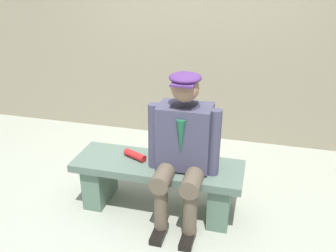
{
  "coord_description": "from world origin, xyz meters",
  "views": [
    {
      "loc": [
        -0.76,
        2.56,
        1.98
      ],
      "look_at": [
        -0.09,
        0.0,
        0.8
      ],
      "focal_mm": 38.91,
      "sensor_mm": 36.0,
      "label": 1
    }
  ],
  "objects": [
    {
      "name": "rolled_magazine",
      "position": [
        0.21,
        -0.03,
        0.49
      ],
      "size": [
        0.22,
        0.15,
        0.06
      ],
      "primitive_type": "cylinder",
      "rotation": [
        0.0,
        1.57,
        -0.44
      ],
      "color": "#B21E1E",
      "rests_on": "bench"
    },
    {
      "name": "bench",
      "position": [
        0.0,
        0.0,
        0.3
      ],
      "size": [
        1.43,
        0.47,
        0.45
      ],
      "color": "#4D6054",
      "rests_on": "ground"
    },
    {
      "name": "seated_man",
      "position": [
        -0.23,
        0.07,
        0.68
      ],
      "size": [
        0.58,
        0.62,
        1.26
      ],
      "color": "#3B3A50",
      "rests_on": "ground"
    },
    {
      "name": "stadium_wall",
      "position": [
        0.0,
        -1.67,
        1.07
      ],
      "size": [
        12.0,
        0.24,
        2.15
      ],
      "primitive_type": "cube",
      "color": "gray",
      "rests_on": "ground"
    },
    {
      "name": "ground_plane",
      "position": [
        0.0,
        0.0,
        0.0
      ],
      "size": [
        30.0,
        30.0,
        0.0
      ],
      "primitive_type": "plane",
      "color": "gray"
    }
  ]
}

